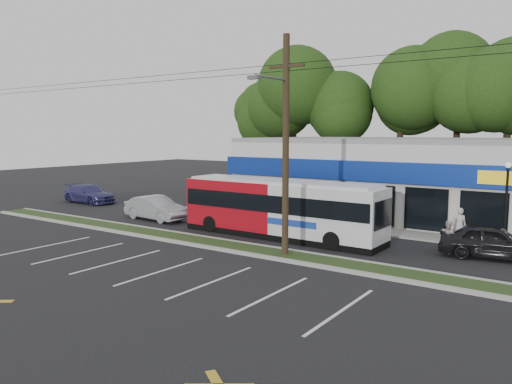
{
  "coord_description": "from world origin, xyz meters",
  "views": [
    {
      "loc": [
        14.75,
        -18.26,
        5.71
      ],
      "look_at": [
        -1.41,
        5.0,
        2.3
      ],
      "focal_mm": 35.0,
      "sensor_mm": 36.0,
      "label": 1
    }
  ],
  "objects_px": {
    "pedestrian_b": "(448,237)",
    "car_dark": "(493,242)",
    "car_silver": "(156,208)",
    "lamp_post": "(507,194)",
    "car_blue": "(89,194)",
    "pedestrian_a": "(459,225)",
    "utility_pole": "(282,139)",
    "metrobus": "(280,207)"
  },
  "relations": [
    {
      "from": "pedestrian_b",
      "to": "car_dark",
      "type": "bearing_deg",
      "value": -144.83
    },
    {
      "from": "car_dark",
      "to": "car_silver",
      "type": "bearing_deg",
      "value": 84.97
    },
    {
      "from": "car_dark",
      "to": "lamp_post",
      "type": "bearing_deg",
      "value": -11.2
    },
    {
      "from": "car_silver",
      "to": "car_blue",
      "type": "bearing_deg",
      "value": 80.48
    },
    {
      "from": "car_dark",
      "to": "car_silver",
      "type": "relative_size",
      "value": 0.97
    },
    {
      "from": "pedestrian_a",
      "to": "car_blue",
      "type": "bearing_deg",
      "value": -10.04
    },
    {
      "from": "lamp_post",
      "to": "pedestrian_a",
      "type": "bearing_deg",
      "value": -171.75
    },
    {
      "from": "car_silver",
      "to": "utility_pole",
      "type": "bearing_deg",
      "value": -102.23
    },
    {
      "from": "car_dark",
      "to": "utility_pole",
      "type": "bearing_deg",
      "value": 112.73
    },
    {
      "from": "car_silver",
      "to": "car_blue",
      "type": "height_order",
      "value": "car_silver"
    },
    {
      "from": "car_silver",
      "to": "pedestrian_a",
      "type": "height_order",
      "value": "pedestrian_a"
    },
    {
      "from": "metrobus",
      "to": "car_dark",
      "type": "bearing_deg",
      "value": 9.31
    },
    {
      "from": "lamp_post",
      "to": "car_blue",
      "type": "xyz_separation_m",
      "value": [
        -30.33,
        -1.8,
        -1.94
      ]
    },
    {
      "from": "car_silver",
      "to": "car_dark",
      "type": "bearing_deg",
      "value": -81.03
    },
    {
      "from": "lamp_post",
      "to": "car_silver",
      "type": "xyz_separation_m",
      "value": [
        -20.0,
        -4.35,
        -1.89
      ]
    },
    {
      "from": "car_dark",
      "to": "pedestrian_b",
      "type": "xyz_separation_m",
      "value": [
        -1.93,
        -0.06,
        0.0
      ]
    },
    {
      "from": "lamp_post",
      "to": "pedestrian_b",
      "type": "distance_m",
      "value": 3.93
    },
    {
      "from": "utility_pole",
      "to": "car_dark",
      "type": "distance_m",
      "value": 10.65
    },
    {
      "from": "car_dark",
      "to": "pedestrian_b",
      "type": "bearing_deg",
      "value": 82.07
    },
    {
      "from": "pedestrian_a",
      "to": "pedestrian_b",
      "type": "height_order",
      "value": "pedestrian_a"
    },
    {
      "from": "utility_pole",
      "to": "car_blue",
      "type": "xyz_separation_m",
      "value": [
        -22.16,
        6.07,
        -4.69
      ]
    },
    {
      "from": "lamp_post",
      "to": "pedestrian_b",
      "type": "relative_size",
      "value": 2.72
    },
    {
      "from": "car_silver",
      "to": "metrobus",
      "type": "bearing_deg",
      "value": -85.35
    },
    {
      "from": "car_blue",
      "to": "pedestrian_a",
      "type": "xyz_separation_m",
      "value": [
        28.26,
        1.5,
        0.2
      ]
    },
    {
      "from": "car_dark",
      "to": "car_blue",
      "type": "bearing_deg",
      "value": 78.57
    },
    {
      "from": "lamp_post",
      "to": "car_silver",
      "type": "height_order",
      "value": "lamp_post"
    },
    {
      "from": "car_blue",
      "to": "pedestrian_a",
      "type": "bearing_deg",
      "value": -85.15
    },
    {
      "from": "car_dark",
      "to": "car_blue",
      "type": "xyz_separation_m",
      "value": [
        -30.25,
        0.94,
        -0.05
      ]
    },
    {
      "from": "pedestrian_b",
      "to": "pedestrian_a",
      "type": "bearing_deg",
      "value": -54.96
    },
    {
      "from": "utility_pole",
      "to": "car_silver",
      "type": "xyz_separation_m",
      "value": [
        -11.83,
        3.52,
        -4.64
      ]
    },
    {
      "from": "lamp_post",
      "to": "metrobus",
      "type": "bearing_deg",
      "value": -157.63
    },
    {
      "from": "car_dark",
      "to": "car_blue",
      "type": "height_order",
      "value": "car_dark"
    },
    {
      "from": "metrobus",
      "to": "pedestrian_b",
      "type": "height_order",
      "value": "metrobus"
    },
    {
      "from": "car_silver",
      "to": "pedestrian_b",
      "type": "bearing_deg",
      "value": -80.72
    },
    {
      "from": "utility_pole",
      "to": "pedestrian_a",
      "type": "distance_m",
      "value": 10.71
    },
    {
      "from": "lamp_post",
      "to": "pedestrian_a",
      "type": "xyz_separation_m",
      "value": [
        -2.07,
        -0.3,
        -1.74
      ]
    },
    {
      "from": "car_dark",
      "to": "car_silver",
      "type": "height_order",
      "value": "car_dark"
    },
    {
      "from": "pedestrian_b",
      "to": "metrobus",
      "type": "bearing_deg",
      "value": 43.53
    },
    {
      "from": "pedestrian_a",
      "to": "pedestrian_b",
      "type": "bearing_deg",
      "value": 78.5
    },
    {
      "from": "utility_pole",
      "to": "pedestrian_a",
      "type": "bearing_deg",
      "value": 51.15
    },
    {
      "from": "utility_pole",
      "to": "metrobus",
      "type": "height_order",
      "value": "utility_pole"
    },
    {
      "from": "metrobus",
      "to": "car_silver",
      "type": "xyz_separation_m",
      "value": [
        -9.55,
        -0.05,
        -0.88
      ]
    }
  ]
}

